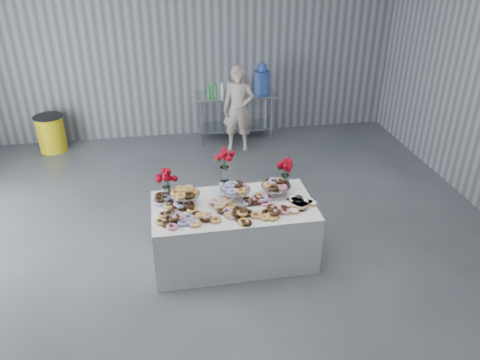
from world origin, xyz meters
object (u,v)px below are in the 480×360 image
Objects in this scene: display_table at (234,232)px; person at (238,109)px; prep_table at (235,108)px; trash_barrel at (51,133)px; water_jug at (262,79)px.

person reaches higher than display_table.
display_table is at bearing -99.30° from prep_table.
display_table is 2.86× the size of trash_barrel.
water_jug is 0.79m from person.
trash_barrel is (-3.37, 0.47, -0.43)m from person.
person is (-0.52, -0.47, -0.38)m from water_jug.
prep_table is (0.60, 3.69, 0.24)m from display_table.
prep_table is 2.26× the size of trash_barrel.
prep_table is 0.49m from person.
prep_table is 3.40m from trash_barrel.
water_jug is at bearing 0.00° from trash_barrel.
display_table is 1.27× the size of prep_table.
person reaches higher than water_jug.
prep_table reaches higher than trash_barrel.
water_jug reaches higher than display_table.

